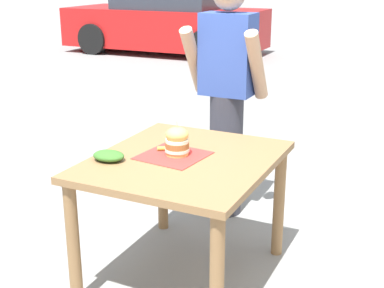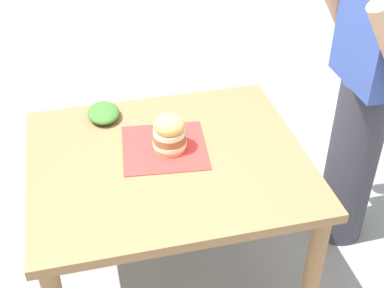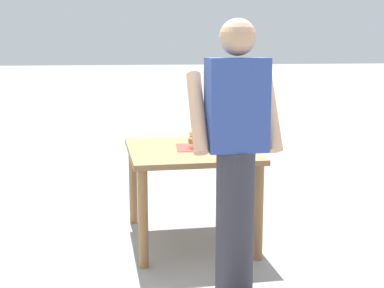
{
  "view_description": "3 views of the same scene",
  "coord_description": "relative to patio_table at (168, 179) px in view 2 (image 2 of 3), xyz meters",
  "views": [
    {
      "loc": [
        1.25,
        -2.49,
        1.74
      ],
      "look_at": [
        0.0,
        0.1,
        0.8
      ],
      "focal_mm": 50.0,
      "sensor_mm": 36.0,
      "label": 1
    },
    {
      "loc": [
        1.67,
        -0.31,
        2.05
      ],
      "look_at": [
        0.0,
        0.1,
        0.8
      ],
      "focal_mm": 50.0,
      "sensor_mm": 36.0,
      "label": 2
    },
    {
      "loc": [
        0.71,
        4.03,
        1.53
      ],
      "look_at": [
        0.0,
        0.1,
        0.8
      ],
      "focal_mm": 50.0,
      "sensor_mm": 36.0,
      "label": 3
    }
  ],
  "objects": [
    {
      "name": "ground_plane",
      "position": [
        0.0,
        0.0,
        -0.63
      ],
      "size": [
        80.0,
        80.0,
        0.0
      ],
      "primitive_type": "plane",
      "color": "gray"
    },
    {
      "name": "patio_table",
      "position": [
        0.0,
        0.0,
        0.0
      ],
      "size": [
        0.95,
        1.1,
        0.75
      ],
      "color": "olive",
      "rests_on": "ground"
    },
    {
      "name": "serving_paper",
      "position": [
        -0.07,
        -0.0,
        0.11
      ],
      "size": [
        0.38,
        0.38,
        0.0
      ],
      "primitive_type": "cube",
      "rotation": [
        0.0,
        0.0,
        -0.11
      ],
      "color": "red",
      "rests_on": "patio_table"
    },
    {
      "name": "sandwich",
      "position": [
        -0.05,
        0.02,
        0.19
      ],
      "size": [
        0.14,
        0.14,
        0.19
      ],
      "color": "#E5B25B",
      "rests_on": "serving_paper"
    },
    {
      "name": "pickle_spear",
      "position": [
        -0.15,
        0.05,
        0.13
      ],
      "size": [
        0.08,
        0.06,
        0.02
      ],
      "primitive_type": "cylinder",
      "rotation": [
        0.0,
        1.57,
        0.56
      ],
      "color": "#8EA83D",
      "rests_on": "serving_paper"
    },
    {
      "name": "side_salad",
      "position": [
        -0.35,
        -0.22,
        0.14
      ],
      "size": [
        0.18,
        0.14,
        0.05
      ],
      "primitive_type": "ellipsoid",
      "color": "#386B28",
      "rests_on": "patio_table"
    },
    {
      "name": "diner_across_table",
      "position": [
        -0.12,
        0.92,
        0.25
      ],
      "size": [
        0.55,
        0.35,
        1.69
      ],
      "color": "#33333D",
      "rests_on": "ground"
    }
  ]
}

